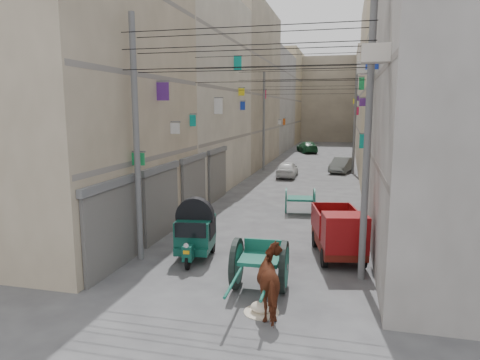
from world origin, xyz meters
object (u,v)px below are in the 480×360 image
(tonga_cart, at_px, (260,264))
(feed_sack, at_px, (261,307))
(distant_car_grey, at_px, (341,165))
(distant_car_green, at_px, (307,147))
(mini_truck, at_px, (340,236))
(distant_car_white, at_px, (287,169))
(auto_rickshaw, at_px, (195,231))
(horse, at_px, (275,282))
(second_cart, at_px, (300,200))

(tonga_cart, height_order, feed_sack, tonga_cart)
(distant_car_grey, bearing_deg, distant_car_green, 117.56)
(mini_truck, bearing_deg, feed_sack, -124.86)
(mini_truck, distance_m, distant_car_green, 36.63)
(distant_car_white, xyz_separation_m, distant_car_grey, (3.89, 3.49, -0.00))
(auto_rickshaw, height_order, horse, horse)
(feed_sack, bearing_deg, second_cart, 90.94)
(mini_truck, distance_m, feed_sack, 4.72)
(feed_sack, height_order, distant_car_white, distant_car_white)
(mini_truck, distance_m, distant_car_grey, 20.90)
(auto_rickshaw, height_order, distant_car_white, auto_rickshaw)
(horse, relative_size, distant_car_green, 0.43)
(second_cart, height_order, feed_sack, second_cart)
(feed_sack, height_order, distant_car_grey, distant_car_grey)
(tonga_cart, bearing_deg, distant_car_green, 91.10)
(horse, distance_m, distant_car_green, 40.67)
(distant_car_grey, height_order, distant_car_green, distant_car_green)
(auto_rickshaw, relative_size, distant_car_green, 0.53)
(distant_car_white, bearing_deg, mini_truck, 102.75)
(tonga_cart, height_order, distant_car_white, tonga_cart)
(auto_rickshaw, xyz_separation_m, tonga_cart, (2.66, -2.09, -0.18))
(feed_sack, xyz_separation_m, distant_car_green, (-2.53, 40.67, 0.50))
(second_cart, bearing_deg, feed_sack, -96.22)
(tonga_cart, height_order, distant_car_grey, tonga_cart)
(tonga_cart, bearing_deg, distant_car_grey, 83.31)
(tonga_cart, relative_size, distant_car_white, 0.92)
(distant_car_white, distance_m, distant_car_green, 18.96)
(distant_car_white, bearing_deg, feed_sack, 95.52)
(auto_rickshaw, relative_size, tonga_cart, 0.72)
(second_cart, xyz_separation_m, distant_car_grey, (1.76, 14.67, -0.07))
(horse, xyz_separation_m, distant_car_grey, (1.28, 25.10, -0.20))
(tonga_cart, bearing_deg, distant_car_white, 93.45)
(feed_sack, xyz_separation_m, distant_car_white, (-2.30, 21.71, 0.46))
(horse, bearing_deg, distant_car_grey, -111.87)
(mini_truck, xyz_separation_m, feed_sack, (-1.81, -4.30, -0.71))
(second_cart, bearing_deg, auto_rickshaw, -118.62)
(feed_sack, bearing_deg, auto_rickshaw, 130.97)
(mini_truck, height_order, feed_sack, mini_truck)
(second_cart, height_order, horse, horse)
(tonga_cart, height_order, distant_car_green, tonga_cart)
(second_cart, relative_size, distant_car_white, 0.45)
(second_cart, xyz_separation_m, feed_sack, (0.17, -10.53, -0.53))
(auto_rickshaw, xyz_separation_m, distant_car_green, (0.44, 37.25, -0.30))
(second_cart, distance_m, horse, 10.45)
(horse, bearing_deg, second_cart, -106.30)
(mini_truck, height_order, distant_car_green, mini_truck)
(auto_rickshaw, bearing_deg, mini_truck, 3.01)
(mini_truck, bearing_deg, distant_car_grey, 78.52)
(auto_rickshaw, bearing_deg, horse, -52.81)
(tonga_cart, relative_size, distant_car_green, 0.74)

